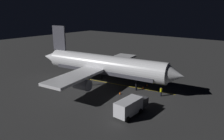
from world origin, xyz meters
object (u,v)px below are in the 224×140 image
at_px(ground_crew_worker, 161,92).
at_px(traffic_cone_near_right, 143,88).
at_px(airliner, 102,65).
at_px(traffic_cone_near_left, 127,103).
at_px(catering_truck, 133,69).
at_px(traffic_cone_far, 120,93).
at_px(baggage_truck, 131,106).
at_px(traffic_cone_under_wing, 147,85).

xyz_separation_m(ground_crew_worker, traffic_cone_near_right, (-1.32, -4.47, -0.64)).
relative_size(airliner, traffic_cone_near_left, 62.31).
distance_m(catering_truck, traffic_cone_far, 14.26).
height_order(baggage_truck, traffic_cone_near_right, baggage_truck).
height_order(traffic_cone_near_left, traffic_cone_under_wing, same).
xyz_separation_m(airliner, traffic_cone_near_left, (5.48, 10.04, -3.86)).
bearing_deg(baggage_truck, ground_crew_worker, 176.91).
relative_size(ground_crew_worker, traffic_cone_far, 3.16).
xyz_separation_m(baggage_truck, ground_crew_worker, (-9.47, 0.51, -0.45)).
bearing_deg(baggage_truck, catering_truck, -148.32).
distance_m(baggage_truck, traffic_cone_far, 8.28).
bearing_deg(traffic_cone_under_wing, airliner, -62.72).
bearing_deg(baggage_truck, airliner, -122.96).
bearing_deg(catering_truck, ground_crew_worker, 52.55).
relative_size(airliner, traffic_cone_far, 62.31).
relative_size(traffic_cone_near_right, traffic_cone_far, 1.00).
distance_m(airliner, traffic_cone_under_wing, 10.32).
relative_size(traffic_cone_near_left, traffic_cone_near_right, 1.00).
bearing_deg(airliner, traffic_cone_near_left, 61.38).
distance_m(traffic_cone_near_left, traffic_cone_under_wing, 9.98).
relative_size(ground_crew_worker, traffic_cone_near_right, 3.16).
height_order(airliner, traffic_cone_under_wing, airliner).
bearing_deg(airliner, traffic_cone_near_right, 107.05).
xyz_separation_m(traffic_cone_near_left, traffic_cone_far, (-2.91, -3.49, 0.00)).
distance_m(ground_crew_worker, traffic_cone_near_right, 4.71).
bearing_deg(traffic_cone_under_wing, traffic_cone_far, -15.74).
height_order(ground_crew_worker, traffic_cone_far, ground_crew_worker).
height_order(catering_truck, ground_crew_worker, catering_truck).
distance_m(catering_truck, traffic_cone_near_right, 11.00).
distance_m(traffic_cone_near_left, traffic_cone_near_right, 8.24).
height_order(baggage_truck, traffic_cone_far, baggage_truck).
distance_m(airliner, traffic_cone_near_right, 9.80).
bearing_deg(traffic_cone_under_wing, baggage_truck, 17.93).
height_order(airliner, baggage_truck, airliner).
relative_size(traffic_cone_near_left, traffic_cone_under_wing, 1.00).
bearing_deg(traffic_cone_far, baggage_truck, 47.15).
bearing_deg(ground_crew_worker, airliner, -84.24).
xyz_separation_m(traffic_cone_near_right, traffic_cone_far, (5.21, -2.06, 0.00)).
bearing_deg(baggage_truck, traffic_cone_under_wing, -162.07).
relative_size(baggage_truck, traffic_cone_near_left, 11.95).
bearing_deg(traffic_cone_far, catering_truck, -157.17).
bearing_deg(traffic_cone_far, traffic_cone_near_left, 50.17).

